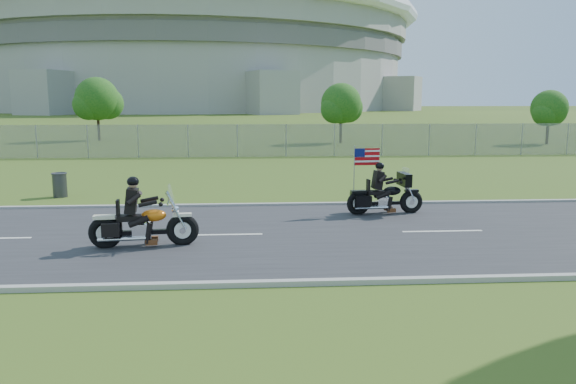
{
  "coord_description": "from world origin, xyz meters",
  "views": [
    {
      "loc": [
        -1.18,
        -14.55,
        3.65
      ],
      "look_at": [
        -0.21,
        0.0,
        1.17
      ],
      "focal_mm": 35.0,
      "sensor_mm": 36.0,
      "label": 1
    }
  ],
  "objects": [
    {
      "name": "stadium",
      "position": [
        -20.0,
        170.0,
        15.58
      ],
      "size": [
        140.4,
        140.4,
        29.2
      ],
      "color": "#A3A099",
      "rests_on": "ground"
    },
    {
      "name": "tree_fence_near",
      "position": [
        6.04,
        30.04,
        2.97
      ],
      "size": [
        3.52,
        3.28,
        4.75
      ],
      "color": "#382316",
      "rests_on": "ground"
    },
    {
      "name": "road",
      "position": [
        0.0,
        0.0,
        0.02
      ],
      "size": [
        120.0,
        8.0,
        0.04
      ],
      "primitive_type": "cube",
      "color": "#28282B",
      "rests_on": "ground"
    },
    {
      "name": "tree_fence_far",
      "position": [
        22.04,
        28.03,
        2.64
      ],
      "size": [
        3.08,
        2.87,
        4.2
      ],
      "color": "#382316",
      "rests_on": "ground"
    },
    {
      "name": "fence",
      "position": [
        -5.0,
        20.0,
        1.0
      ],
      "size": [
        60.0,
        0.03,
        2.0
      ],
      "primitive_type": "cube",
      "color": "gray",
      "rests_on": "ground"
    },
    {
      "name": "curb_north",
      "position": [
        0.0,
        4.05,
        0.05
      ],
      "size": [
        120.0,
        0.18,
        0.12
      ],
      "primitive_type": "cube",
      "color": "#9E9B93",
      "rests_on": "ground"
    },
    {
      "name": "trash_can",
      "position": [
        -8.22,
        6.36,
        0.44
      ],
      "size": [
        0.52,
        0.52,
        0.87
      ],
      "primitive_type": "cylinder",
      "rotation": [
        0.0,
        0.0,
        -0.02
      ],
      "color": "#36363B",
      "rests_on": "ground"
    },
    {
      "name": "motorcycle_follow",
      "position": [
        2.99,
        2.48,
        0.57
      ],
      "size": [
        2.47,
        0.83,
        2.06
      ],
      "rotation": [
        0.0,
        0.0,
        0.09
      ],
      "color": "black",
      "rests_on": "ground"
    },
    {
      "name": "motorcycle_lead",
      "position": [
        -3.85,
        -1.0,
        0.56
      ],
      "size": [
        2.65,
        0.8,
        1.78
      ],
      "rotation": [
        0.0,
        0.0,
        0.1
      ],
      "color": "black",
      "rests_on": "ground"
    },
    {
      "name": "tree_fence_mid",
      "position": [
        -13.95,
        34.04,
        3.3
      ],
      "size": [
        3.96,
        3.69,
        5.3
      ],
      "color": "#382316",
      "rests_on": "ground"
    },
    {
      "name": "curb_south",
      "position": [
        0.0,
        -4.05,
        0.05
      ],
      "size": [
        120.0,
        0.18,
        0.12
      ],
      "primitive_type": "cube",
      "color": "#9E9B93",
      "rests_on": "ground"
    },
    {
      "name": "ground",
      "position": [
        0.0,
        0.0,
        0.0
      ],
      "size": [
        420.0,
        420.0,
        0.0
      ],
      "primitive_type": "plane",
      "color": "#2E4515",
      "rests_on": "ground"
    }
  ]
}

